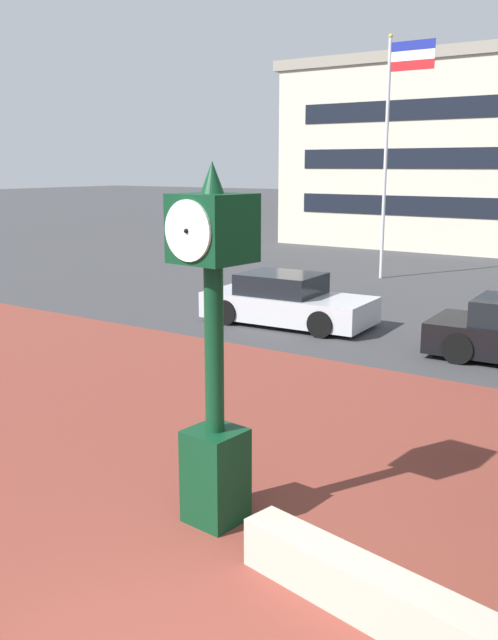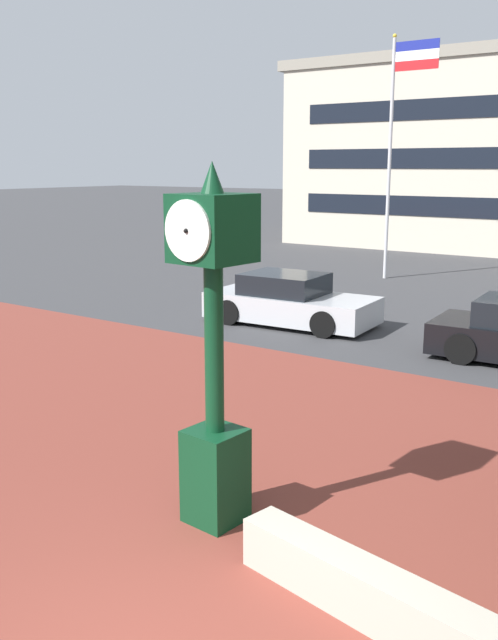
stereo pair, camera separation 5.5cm
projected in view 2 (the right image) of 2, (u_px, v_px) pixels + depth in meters
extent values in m
cube|color=brown|center=(314.00, 546.00, 7.33)|extent=(44.00, 12.99, 0.01)
cube|color=#ADA393|center=(388.00, 604.00, 5.96)|extent=(3.22, 1.02, 0.50)
cube|color=#0C381E|center=(216.00, 475.00, 7.77)|extent=(0.63, 0.63, 1.08)
cylinder|color=#0C381E|center=(214.00, 348.00, 7.45)|extent=(0.21, 0.21, 1.86)
cube|color=#0C381E|center=(213.00, 228.00, 7.17)|extent=(0.77, 0.77, 0.71)
cylinder|color=white|center=(236.00, 226.00, 7.45)|extent=(0.62, 0.09, 0.62)
sphere|color=black|center=(238.00, 226.00, 7.46)|extent=(0.05, 0.05, 0.05)
cylinder|color=white|center=(187.00, 231.00, 6.90)|extent=(0.62, 0.09, 0.62)
sphere|color=black|center=(186.00, 231.00, 6.88)|extent=(0.05, 0.05, 0.05)
cone|color=#0C381E|center=(212.00, 177.00, 7.06)|extent=(0.25, 0.25, 0.33)
cube|color=#B7BABF|center=(291.00, 307.00, 17.53)|extent=(4.33, 2.08, 0.64)
cube|color=black|center=(284.00, 284.00, 17.52)|extent=(2.03, 1.69, 0.56)
cylinder|color=black|center=(353.00, 311.00, 17.61)|extent=(0.65, 0.25, 0.64)
cylinder|color=black|center=(324.00, 324.00, 16.17)|extent=(0.65, 0.25, 0.64)
cylinder|color=black|center=(264.00, 301.00, 18.94)|extent=(0.65, 0.25, 0.64)
cylinder|color=black|center=(229.00, 312.00, 17.51)|extent=(0.65, 0.25, 0.64)
cylinder|color=black|center=(482.00, 332.00, 15.40)|extent=(0.65, 0.25, 0.64)
cylinder|color=black|center=(461.00, 349.00, 14.02)|extent=(0.65, 0.25, 0.64)
cylinder|color=silver|center=(389.00, 162.00, 23.94)|extent=(0.12, 0.12, 8.08)
sphere|color=gold|center=(395.00, 36.00, 23.05)|extent=(0.14, 0.14, 0.14)
cube|color=navy|center=(418.00, 45.00, 22.68)|extent=(1.49, 0.02, 0.31)
cube|color=white|center=(417.00, 55.00, 22.75)|extent=(1.49, 0.02, 0.31)
cube|color=red|center=(417.00, 65.00, 22.82)|extent=(1.49, 0.02, 0.31)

